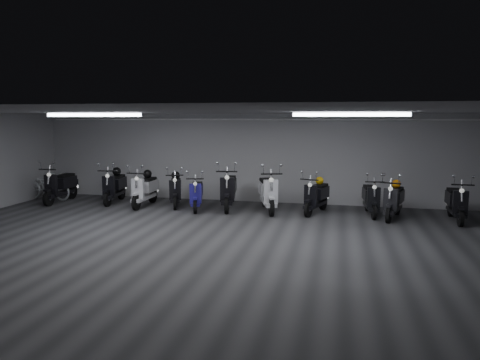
% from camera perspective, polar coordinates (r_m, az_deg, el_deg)
% --- Properties ---
extents(floor, '(14.00, 10.00, 0.01)m').
position_cam_1_polar(floor, '(9.45, -5.03, -8.40)').
color(floor, '#323234').
rests_on(floor, ground).
extents(ceiling, '(14.00, 10.00, 0.01)m').
position_cam_1_polar(ceiling, '(9.06, -5.25, 8.90)').
color(ceiling, slate).
rests_on(ceiling, ground).
extents(back_wall, '(14.00, 0.01, 2.80)m').
position_cam_1_polar(back_wall, '(13.97, 1.16, 2.87)').
color(back_wall, '#A2A2A5').
rests_on(back_wall, ground).
extents(front_wall, '(14.00, 0.01, 2.80)m').
position_cam_1_polar(front_wall, '(4.74, -24.16, -8.23)').
color(front_wall, '#A2A2A5').
rests_on(front_wall, ground).
extents(fluor_strip_left, '(2.40, 0.18, 0.08)m').
position_cam_1_polar(fluor_strip_left, '(11.23, -18.49, 8.03)').
color(fluor_strip_left, white).
rests_on(fluor_strip_left, ceiling).
extents(fluor_strip_right, '(2.40, 0.18, 0.08)m').
position_cam_1_polar(fluor_strip_right, '(9.63, 14.14, 8.25)').
color(fluor_strip_right, white).
rests_on(fluor_strip_right, ceiling).
extents(conduit, '(13.60, 0.05, 0.05)m').
position_cam_1_polar(conduit, '(13.83, 1.10, 7.88)').
color(conduit, white).
rests_on(conduit, back_wall).
extents(scooter_0, '(0.68, 1.89, 1.39)m').
position_cam_1_polar(scooter_0, '(15.00, -22.36, -0.08)').
color(scooter_0, black).
rests_on(scooter_0, floor).
extents(scooter_1, '(0.85, 1.88, 1.35)m').
position_cam_1_polar(scooter_1, '(14.35, -16.04, -0.22)').
color(scooter_1, black).
rests_on(scooter_1, floor).
extents(scooter_2, '(0.62, 1.81, 1.34)m').
position_cam_1_polar(scooter_2, '(13.57, -12.32, -0.57)').
color(scooter_2, silver).
rests_on(scooter_2, floor).
extents(scooter_3, '(1.09, 1.79, 1.27)m').
position_cam_1_polar(scooter_3, '(13.43, -8.38, -0.72)').
color(scooter_3, black).
rests_on(scooter_3, floor).
extents(scooter_4, '(0.93, 1.73, 1.22)m').
position_cam_1_polar(scooter_4, '(12.83, -5.67, -1.18)').
color(scooter_4, navy).
rests_on(scooter_4, floor).
extents(scooter_5, '(0.98, 2.07, 1.48)m').
position_cam_1_polar(scooter_5, '(12.86, -1.48, -0.55)').
color(scooter_5, black).
rests_on(scooter_5, floor).
extents(scooter_6, '(1.21, 2.05, 1.45)m').
position_cam_1_polar(scooter_6, '(12.53, 3.66, -0.86)').
color(scooter_6, silver).
rests_on(scooter_6, floor).
extents(scooter_7, '(1.07, 1.80, 1.27)m').
position_cam_1_polar(scooter_7, '(12.46, 9.89, -1.42)').
color(scooter_7, black).
rests_on(scooter_7, floor).
extents(scooter_8, '(0.71, 1.72, 1.25)m').
position_cam_1_polar(scooter_8, '(12.58, 16.67, -1.61)').
color(scooter_8, black).
rests_on(scooter_8, floor).
extents(scooter_9, '(1.06, 1.82, 1.28)m').
position_cam_1_polar(scooter_9, '(12.32, 19.38, -1.85)').
color(scooter_9, black).
rests_on(scooter_9, floor).
extents(bicycle, '(1.82, 0.82, 1.14)m').
position_cam_1_polar(bicycle, '(15.68, -23.77, -0.30)').
color(bicycle, white).
rests_on(bicycle, floor).
extents(scooter_10, '(0.64, 1.76, 1.30)m').
position_cam_1_polar(scooter_10, '(12.63, 26.33, -1.97)').
color(scooter_10, black).
rests_on(scooter_10, floor).
extents(helmet_0, '(0.23, 0.23, 0.23)m').
position_cam_1_polar(helmet_0, '(12.51, 19.64, -0.47)').
color(helmet_0, orange).
rests_on(helmet_0, scooter_9).
extents(helmet_1, '(0.26, 0.26, 0.26)m').
position_cam_1_polar(helmet_1, '(13.62, -8.37, 0.60)').
color(helmet_1, black).
rests_on(helmet_1, scooter_3).
extents(helmet_2, '(0.26, 0.26, 0.26)m').
position_cam_1_polar(helmet_2, '(13.76, -11.93, 0.78)').
color(helmet_2, black).
rests_on(helmet_2, scooter_2).
extents(helmet_3, '(0.27, 0.27, 0.27)m').
position_cam_1_polar(helmet_3, '(14.54, -15.73, 1.09)').
color(helmet_3, black).
rests_on(helmet_3, scooter_1).
extents(helmet_4, '(0.23, 0.23, 0.23)m').
position_cam_1_polar(helmet_4, '(12.64, 10.30, -0.08)').
color(helmet_4, '#BD8E0B').
rests_on(helmet_4, scooter_7).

